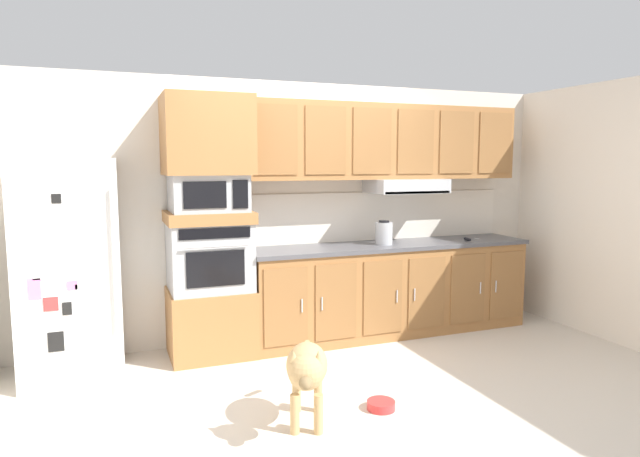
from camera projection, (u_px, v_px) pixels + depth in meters
The scene contains 17 objects.
ground_plane at pixel (338, 369), 4.63m from camera, with size 9.60×9.60×0.00m, color beige.
back_kitchen_wall at pixel (295, 210), 5.50m from camera, with size 6.20×0.12×2.50m, color beige.
side_panel_right at pixel (597, 211), 5.48m from camera, with size 0.12×7.10×2.50m, color silver.
refrigerator at pixel (69, 269), 4.41m from camera, with size 0.76×0.73×1.76m.
oven_base_cabinet at pixel (211, 322), 4.95m from camera, with size 0.74×0.62×0.60m, color #996638.
built_in_oven at pixel (210, 256), 4.88m from camera, with size 0.70×0.62×0.60m.
appliance_mid_shelf at pixel (209, 217), 4.84m from camera, with size 0.74×0.62×0.10m, color #996638.
microwave at pixel (208, 193), 4.81m from camera, with size 0.64×0.54×0.32m.
appliance_upper_cabinet at pixel (207, 135), 4.75m from camera, with size 0.74×0.62×0.68m, color #996638.
lower_cabinet_run at pixel (390, 290), 5.58m from camera, with size 2.89×0.63×0.88m.
countertop_slab at pixel (391, 245), 5.53m from camera, with size 2.93×0.64×0.04m, color #4C4C51.
backsplash_panel at pixel (378, 216), 5.77m from camera, with size 2.93×0.02×0.50m, color silver.
upper_cabinet_with_hood at pixel (387, 145), 5.53m from camera, with size 2.89×0.48×0.88m.
screwdriver at pixel (468, 239), 5.73m from camera, with size 0.14×0.13×0.03m.
electric_kettle at pixel (384, 233), 5.43m from camera, with size 0.17×0.17×0.24m.
dog at pixel (307, 369), 3.56m from camera, with size 0.43×0.84×0.60m.
dog_food_bowl at pixel (381, 405), 3.87m from camera, with size 0.20×0.20×0.06m.
Camera 1 is at (-1.75, -4.10, 1.73)m, focal length 30.92 mm.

